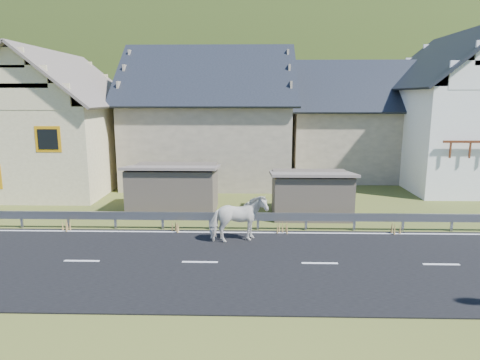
{
  "coord_description": "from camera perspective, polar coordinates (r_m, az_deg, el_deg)",
  "views": [
    {
      "loc": [
        1.69,
        -13.47,
        5.5
      ],
      "look_at": [
        1.23,
        4.51,
        1.97
      ],
      "focal_mm": 32.0,
      "sensor_mm": 36.0,
      "label": 1
    }
  ],
  "objects": [
    {
      "name": "shed_left",
      "position": [
        20.78,
        -8.8,
        -1.24
      ],
      "size": [
        4.3,
        3.3,
        2.4
      ],
      "primitive_type": "cube",
      "color": "brown",
      "rests_on": "ground"
    },
    {
      "name": "house_white",
      "position": [
        30.53,
        27.69,
        9.04
      ],
      "size": [
        8.8,
        10.8,
        9.7
      ],
      "color": "white",
      "rests_on": "ground"
    },
    {
      "name": "house_stone_a",
      "position": [
        28.61,
        -3.98,
        9.35
      ],
      "size": [
        10.8,
        9.8,
        8.9
      ],
      "color": "tan",
      "rests_on": "ground"
    },
    {
      "name": "ground",
      "position": [
        14.65,
        -5.37,
        -10.99
      ],
      "size": [
        160.0,
        160.0,
        0.0
      ],
      "primitive_type": "plane",
      "color": "#33401B",
      "rests_on": "ground"
    },
    {
      "name": "house_cream",
      "position": [
        28.05,
        -23.41,
        7.87
      ],
      "size": [
        7.8,
        9.8,
        8.3
      ],
      "color": "beige",
      "rests_on": "ground"
    },
    {
      "name": "horse",
      "position": [
        16.23,
        -0.23,
        -5.2
      ],
      "size": [
        1.55,
        2.32,
        1.8
      ],
      "primitive_type": "imported",
      "rotation": [
        0.0,
        0.0,
        1.87
      ],
      "color": "silver",
      "rests_on": "road"
    },
    {
      "name": "guardrail",
      "position": [
        17.93,
        -4.01,
        -4.9
      ],
      "size": [
        28.1,
        0.09,
        0.75
      ],
      "color": "#93969B",
      "rests_on": "ground"
    },
    {
      "name": "lane_markings",
      "position": [
        14.63,
        -5.37,
        -10.83
      ],
      "size": [
        60.0,
        6.6,
        0.01
      ],
      "primitive_type": "cube",
      "color": "silver",
      "rests_on": "road"
    },
    {
      "name": "conifer_patch",
      "position": [
        135.86,
        -23.61,
        10.41
      ],
      "size": [
        76.0,
        50.0,
        28.0
      ],
      "primitive_type": "ellipsoid",
      "color": "black",
      "rests_on": "ground"
    },
    {
      "name": "road",
      "position": [
        14.64,
        -5.37,
        -10.92
      ],
      "size": [
        60.0,
        7.0,
        0.04
      ],
      "primitive_type": "cube",
      "color": "black",
      "rests_on": "ground"
    },
    {
      "name": "house_stone_b",
      "position": [
        31.36,
        15.11,
        8.42
      ],
      "size": [
        9.8,
        8.8,
        8.1
      ],
      "color": "tan",
      "rests_on": "ground"
    },
    {
      "name": "mountain",
      "position": [
        195.17,
        2.43,
        3.59
      ],
      "size": [
        440.0,
        280.0,
        260.0
      ],
      "primitive_type": "ellipsoid",
      "color": "#222F0C",
      "rests_on": "ground"
    },
    {
      "name": "shed_right",
      "position": [
        20.18,
        9.44,
        -1.92
      ],
      "size": [
        3.8,
        2.9,
        2.2
      ],
      "primitive_type": "cube",
      "color": "brown",
      "rests_on": "ground"
    }
  ]
}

